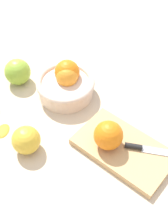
{
  "coord_description": "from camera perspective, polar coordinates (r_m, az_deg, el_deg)",
  "views": [
    {
      "loc": [
        0.37,
        -0.38,
        0.68
      ],
      "look_at": [
        0.01,
        0.06,
        0.04
      ],
      "focal_mm": 49.53,
      "sensor_mm": 36.0,
      "label": 1
    }
  ],
  "objects": [
    {
      "name": "orange_on_board",
      "position": [
        0.78,
        4.52,
        -4.3
      ],
      "size": [
        0.08,
        0.08,
        0.08
      ],
      "primitive_type": "sphere",
      "color": "orange",
      "rests_on": "cutting_board"
    },
    {
      "name": "bowl",
      "position": [
        0.93,
        -3.35,
        5.33
      ],
      "size": [
        0.18,
        0.18,
        0.11
      ],
      "color": "beige",
      "rests_on": "ground_plane"
    },
    {
      "name": "ground_plane",
      "position": [
        0.86,
        -2.91,
        -3.53
      ],
      "size": [
        2.4,
        2.4,
        0.0
      ],
      "primitive_type": "plane",
      "color": "beige"
    },
    {
      "name": "knife",
      "position": [
        0.81,
        11.41,
        -6.68
      ],
      "size": [
        0.14,
        0.09,
        0.01
      ],
      "color": "silver",
      "rests_on": "cutting_board"
    },
    {
      "name": "citrus_peel",
      "position": [
        0.89,
        -14.81,
        -3.27
      ],
      "size": [
        0.06,
        0.06,
        0.01
      ],
      "primitive_type": "ellipsoid",
      "rotation": [
        0.0,
        0.0,
        5.21
      ],
      "color": "orange",
      "rests_on": "ground_plane"
    },
    {
      "name": "apple_front_left",
      "position": [
        0.81,
        -10.63,
        -5.11
      ],
      "size": [
        0.08,
        0.08,
        0.08
      ],
      "primitive_type": "sphere",
      "color": "gold",
      "rests_on": "ground_plane"
    },
    {
      "name": "apple_back_left",
      "position": [
        0.99,
        -12.17,
        7.26
      ],
      "size": [
        0.08,
        0.08,
        0.08
      ],
      "primitive_type": "sphere",
      "color": "#8EB738",
      "rests_on": "ground_plane"
    },
    {
      "name": "cutting_board",
      "position": [
        0.82,
        7.31,
        -6.83
      ],
      "size": [
        0.25,
        0.15,
        0.02
      ],
      "primitive_type": "cube",
      "rotation": [
        0.0,
        0.0,
        -0.01
      ],
      "color": "tan",
      "rests_on": "ground_plane"
    }
  ]
}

